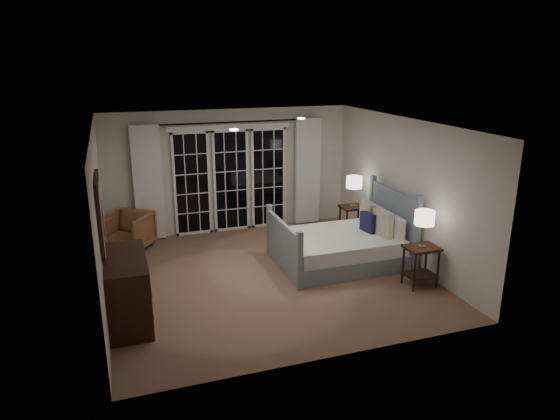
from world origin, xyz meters
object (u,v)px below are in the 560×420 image
object	(u,v)px
bed	(343,245)
lamp_left	(425,218)
nightstand_left	(421,260)
nightstand_right	(353,217)
armchair	(128,231)
dresser	(127,290)
lamp_right	(354,183)

from	to	relation	value
bed	lamp_left	distance (m)	1.65
lamp_left	bed	bearing A→B (deg)	121.15
bed	nightstand_left	bearing A→B (deg)	-58.85
bed	nightstand_right	size ratio (longest dim) A/B	3.32
nightstand_right	armchair	xyz separation A→B (m)	(-4.29, 0.73, -0.07)
dresser	bed	bearing A→B (deg)	14.03
nightstand_left	dresser	distance (m)	4.41
lamp_left	armchair	xyz separation A→B (m)	(-4.27, 3.11, -0.76)
bed	armchair	bearing A→B (deg)	151.91
nightstand_left	lamp_left	bearing A→B (deg)	153.43
lamp_left	dresser	size ratio (longest dim) A/B	0.44
nightstand_right	lamp_left	world-z (taller)	lamp_left
lamp_left	lamp_right	xyz separation A→B (m)	(0.02, 2.38, 0.00)
nightstand_right	lamp_left	xyz separation A→B (m)	(-0.02, -2.38, 0.70)
dresser	armchair	bearing A→B (deg)	87.33
lamp_left	dresser	bearing A→B (deg)	175.78
dresser	lamp_right	bearing A→B (deg)	25.01
lamp_right	armchair	xyz separation A→B (m)	(-4.29, 0.73, -0.77)
bed	dresser	size ratio (longest dim) A/B	1.62
lamp_left	lamp_right	size ratio (longest dim) A/B	0.97
nightstand_right	bed	bearing A→B (deg)	-123.72
nightstand_right	lamp_right	xyz separation A→B (m)	(0.00, -0.00, 0.70)
nightstand_left	armchair	distance (m)	5.28
armchair	bed	bearing A→B (deg)	8.14
armchair	dresser	distance (m)	2.79
lamp_right	dresser	world-z (taller)	lamp_right
lamp_left	dresser	distance (m)	4.46
nightstand_right	lamp_right	world-z (taller)	lamp_right
nightstand_right	lamp_right	size ratio (longest dim) A/B	1.07
nightstand_left	armchair	size ratio (longest dim) A/B	0.84
nightstand_right	dresser	world-z (taller)	dresser
armchair	dresser	size ratio (longest dim) A/B	0.59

